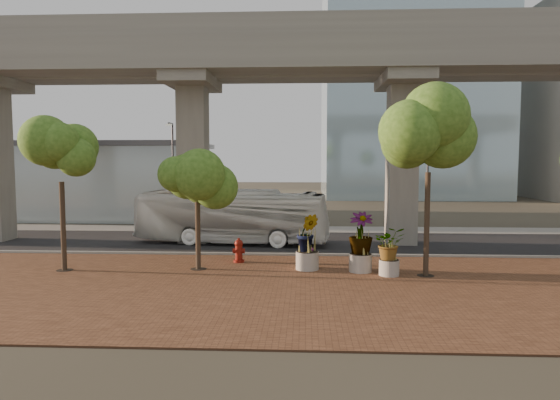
{
  "coord_description": "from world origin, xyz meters",
  "views": [
    {
      "loc": [
        0.5,
        -26.76,
        4.87
      ],
      "look_at": [
        -0.88,
        0.5,
        2.64
      ],
      "focal_mm": 32.0,
      "sensor_mm": 36.0,
      "label": 1
    }
  ],
  "objects": [
    {
      "name": "curb_strip",
      "position": [
        0.0,
        -2.0,
        0.08
      ],
      "size": [
        70.0,
        0.25,
        0.16
      ],
      "primitive_type": "cube",
      "color": "gray",
      "rests_on": "ground"
    },
    {
      "name": "transit_bus",
      "position": [
        -3.72,
        1.63,
        1.54
      ],
      "size": [
        11.33,
        4.03,
        3.09
      ],
      "primitive_type": "imported",
      "rotation": [
        0.0,
        0.0,
        1.44
      ],
      "color": "white",
      "rests_on": "ground"
    },
    {
      "name": "asphalt_road",
      "position": [
        0.0,
        2.0,
        0.02
      ],
      "size": [
        90.0,
        8.0,
        0.04
      ],
      "primitive_type": "cube",
      "color": "black",
      "rests_on": "ground"
    },
    {
      "name": "transit_viaduct",
      "position": [
        0.0,
        2.0,
        7.29
      ],
      "size": [
        72.0,
        5.6,
        12.4
      ],
      "color": "gray",
      "rests_on": "ground"
    },
    {
      "name": "streetlamp_east",
      "position": [
        8.37,
        5.67,
        4.38
      ],
      "size": [
        0.37,
        1.09,
        7.5
      ],
      "color": "#292A2E",
      "rests_on": "ground"
    },
    {
      "name": "fire_hydrant",
      "position": [
        -2.6,
        -3.81,
        0.6
      ],
      "size": [
        0.57,
        0.51,
        1.13
      ],
      "color": "maroon",
      "rests_on": "ground"
    },
    {
      "name": "planter_left",
      "position": [
        0.61,
        -5.18,
        1.55
      ],
      "size": [
        2.24,
        2.24,
        2.46
      ],
      "color": "#A8A098",
      "rests_on": "ground"
    },
    {
      "name": "brick_plaza",
      "position": [
        0.0,
        -8.0,
        0.03
      ],
      "size": [
        70.0,
        13.0,
        0.06
      ],
      "primitive_type": "cube",
      "color": "brown",
      "rests_on": "ground"
    },
    {
      "name": "street_tree_far_west",
      "position": [
        -9.95,
        -5.9,
        4.9
      ],
      "size": [
        3.44,
        3.44,
        6.44
      ],
      "color": "#443327",
      "rests_on": "ground"
    },
    {
      "name": "streetlamp_west",
      "position": [
        -8.48,
        6.68,
        4.24
      ],
      "size": [
        0.36,
        1.05,
        7.26
      ],
      "color": "#313136",
      "rests_on": "ground"
    },
    {
      "name": "planter_front",
      "position": [
        4.0,
        -6.15,
        1.3
      ],
      "size": [
        1.86,
        1.86,
        2.04
      ],
      "color": "gray",
      "rests_on": "ground"
    },
    {
      "name": "far_sidewalk",
      "position": [
        0.0,
        7.5,
        0.03
      ],
      "size": [
        90.0,
        3.0,
        0.06
      ],
      "primitive_type": "cube",
      "color": "gray",
      "rests_on": "ground"
    },
    {
      "name": "ground",
      "position": [
        0.0,
        0.0,
        0.0
      ],
      "size": [
        160.0,
        160.0,
        0.0
      ],
      "primitive_type": "plane",
      "color": "#3A362A",
      "rests_on": "ground"
    },
    {
      "name": "street_tree_near_east",
      "position": [
        5.51,
        -6.13,
        5.54
      ],
      "size": [
        4.14,
        4.14,
        7.39
      ],
      "color": "#443327",
      "rests_on": "ground"
    },
    {
      "name": "planter_right",
      "position": [
        2.89,
        -5.5,
        1.61
      ],
      "size": [
        2.39,
        2.39,
        2.56
      ],
      "color": "#A9A698",
      "rests_on": "ground"
    },
    {
      "name": "street_tree_near_west",
      "position": [
        -4.18,
        -5.36,
        4.08
      ],
      "size": [
        3.51,
        3.51,
        5.63
      ],
      "color": "#443327",
      "rests_on": "ground"
    },
    {
      "name": "station_pavilion",
      "position": [
        -20.0,
        16.0,
        3.22
      ],
      "size": [
        23.0,
        13.0,
        6.3
      ],
      "color": "silver",
      "rests_on": "ground"
    }
  ]
}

